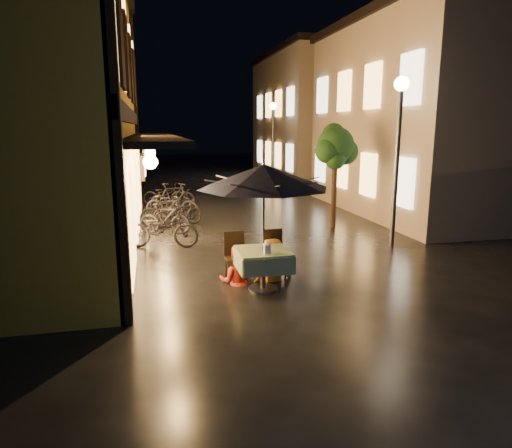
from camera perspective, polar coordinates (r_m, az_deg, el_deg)
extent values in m
plane|color=black|center=(9.39, 6.41, -6.84)|extent=(90.00, 90.00, 0.00)
cube|color=gold|center=(12.69, -26.19, 12.96)|extent=(4.50, 11.00, 7.00)
cube|color=black|center=(12.39, -15.54, 12.86)|extent=(0.12, 11.00, 0.35)
cube|color=black|center=(12.38, -12.72, 10.45)|extent=(1.20, 10.50, 0.12)
cube|color=#FDB65D|center=(9.03, -16.78, 21.60)|extent=(0.10, 0.90, 1.50)
cube|color=#FDB65D|center=(11.49, -15.98, 19.45)|extent=(0.10, 0.90, 1.50)
cube|color=#FDB65D|center=(13.97, -15.46, 18.06)|extent=(0.10, 0.90, 1.50)
cube|color=#FDB65D|center=(16.46, -15.11, 17.10)|extent=(0.10, 0.90, 1.50)
cube|color=#FDB65D|center=(9.03, -15.57, 1.22)|extent=(0.10, 2.20, 2.40)
cube|color=#FDB65D|center=(12.49, -14.92, 4.13)|extent=(0.10, 2.20, 2.40)
cube|color=#FDB65D|center=(15.96, -14.55, 5.78)|extent=(0.10, 2.20, 2.40)
cube|color=gray|center=(18.20, 22.77, 11.80)|extent=(7.00, 9.00, 6.50)
cube|color=black|center=(18.56, 23.68, 22.31)|extent=(7.30, 9.30, 0.30)
cube|color=#FDB65D|center=(13.58, 17.97, 4.98)|extent=(0.10, 1.00, 1.40)
cube|color=#FDB65D|center=(13.56, 18.77, 16.79)|extent=(0.10, 1.00, 1.40)
cube|color=#FDB65D|center=(15.50, 13.82, 6.01)|extent=(0.10, 1.00, 1.40)
cube|color=#FDB65D|center=(15.48, 14.36, 16.37)|extent=(0.10, 1.00, 1.40)
cube|color=#FDB65D|center=(17.48, 10.59, 6.79)|extent=(0.10, 1.00, 1.40)
cube|color=#FDB65D|center=(17.46, 10.96, 15.97)|extent=(0.10, 1.00, 1.40)
cube|color=#FDB65D|center=(19.51, 8.02, 7.39)|extent=(0.10, 1.00, 1.40)
cube|color=#FDB65D|center=(19.50, 8.26, 15.62)|extent=(0.10, 1.00, 1.40)
cube|color=gray|center=(28.39, 8.99, 12.80)|extent=(7.00, 10.00, 7.00)
cube|color=black|center=(28.68, 9.24, 20.11)|extent=(7.30, 10.30, 0.30)
cube|color=#FDB65D|center=(23.67, 4.20, 8.26)|extent=(0.10, 1.00, 1.40)
cube|color=#FDB65D|center=(23.65, 4.31, 15.05)|extent=(0.10, 1.00, 1.40)
cube|color=#FDB65D|center=(25.77, 2.75, 8.58)|extent=(0.10, 1.00, 1.40)
cube|color=#FDB65D|center=(25.76, 2.81, 14.81)|extent=(0.10, 1.00, 1.40)
cube|color=#FDB65D|center=(27.89, 1.52, 8.85)|extent=(0.10, 1.00, 1.40)
cube|color=#FDB65D|center=(27.88, 1.55, 14.60)|extent=(0.10, 1.00, 1.40)
cube|color=#FDB65D|center=(30.03, 0.46, 9.07)|extent=(0.10, 1.00, 1.40)
cube|color=#FDB65D|center=(30.02, 0.47, 14.42)|extent=(0.10, 1.00, 1.40)
cylinder|color=black|center=(14.09, 9.72, 3.98)|extent=(0.16, 0.16, 2.20)
sphere|color=black|center=(13.97, 9.93, 9.67)|extent=(1.10, 1.10, 1.10)
sphere|color=black|center=(14.21, 11.06, 8.86)|extent=(0.80, 0.80, 0.80)
sphere|color=black|center=(13.72, 8.98, 9.04)|extent=(0.76, 0.76, 0.76)
sphere|color=black|center=(14.26, 9.69, 10.93)|extent=(0.70, 0.70, 0.70)
sphere|color=black|center=(13.72, 9.88, 7.96)|extent=(0.60, 0.60, 0.60)
cylinder|color=#59595E|center=(12.02, 17.13, 6.59)|extent=(0.12, 0.12, 4.00)
sphere|color=#FFEABB|center=(12.02, 17.75, 16.36)|extent=(0.36, 0.36, 0.36)
cylinder|color=#59595E|center=(23.19, 2.09, 9.45)|extent=(0.12, 0.12, 4.00)
sphere|color=#FFEABB|center=(23.19, 2.13, 14.51)|extent=(0.36, 0.36, 0.36)
cylinder|color=#59595E|center=(8.64, 0.90, -5.94)|extent=(0.10, 0.10, 0.72)
cylinder|color=#59595E|center=(8.75, 0.89, -8.06)|extent=(0.56, 0.56, 0.04)
cube|color=#326331|center=(8.53, 0.90, -3.45)|extent=(0.95, 0.95, 0.06)
cube|color=#326331|center=(8.69, 3.95, -4.30)|extent=(0.04, 0.95, 0.33)
cube|color=#326331|center=(8.47, -2.23, -4.71)|extent=(0.04, 0.95, 0.33)
cube|color=#326331|center=(9.01, 0.18, -3.68)|extent=(0.95, 0.04, 0.33)
cube|color=#326331|center=(8.13, 1.70, -5.43)|extent=(0.95, 0.04, 0.33)
cylinder|color=#59595E|center=(8.43, 0.91, -0.82)|extent=(0.05, 0.05, 2.30)
cone|color=black|center=(8.26, 0.94, 5.95)|extent=(2.44, 2.44, 0.44)
cylinder|color=#59595E|center=(8.24, 0.94, 7.68)|extent=(0.06, 0.06, 0.12)
cube|color=black|center=(9.14, -2.52, -4.35)|extent=(0.42, 0.42, 0.05)
cube|color=black|center=(9.25, -2.75, -2.54)|extent=(0.42, 0.04, 0.55)
cylinder|color=black|center=(9.01, -3.43, -6.17)|extent=(0.04, 0.04, 0.43)
cylinder|color=black|center=(9.07, -1.18, -6.02)|extent=(0.04, 0.04, 0.43)
cylinder|color=black|center=(9.35, -3.80, -5.49)|extent=(0.04, 0.04, 0.43)
cylinder|color=black|center=(9.41, -1.63, -5.36)|extent=(0.04, 0.04, 0.43)
cube|color=black|center=(9.31, 2.34, -4.04)|extent=(0.42, 0.42, 0.05)
cube|color=black|center=(9.42, 2.05, -2.27)|extent=(0.42, 0.04, 0.55)
cylinder|color=black|center=(9.17, 1.53, -5.83)|extent=(0.04, 0.04, 0.43)
cylinder|color=black|center=(9.26, 3.70, -5.67)|extent=(0.04, 0.04, 0.43)
cylinder|color=black|center=(9.50, 0.99, -5.18)|extent=(0.04, 0.04, 0.43)
cylinder|color=black|center=(9.59, 3.08, -5.03)|extent=(0.04, 0.04, 0.43)
cube|color=white|center=(8.22, 1.40, -3.17)|extent=(0.11, 0.11, 0.18)
cube|color=#FFD88C|center=(8.22, 1.40, -3.24)|extent=(0.07, 0.07, 0.12)
cone|color=white|center=(8.19, 1.40, -2.33)|extent=(0.16, 0.16, 0.07)
imported|color=#F74432|center=(8.93, -2.45, -2.86)|extent=(0.83, 0.72, 1.46)
imported|color=#FFA129|center=(9.12, 2.08, -2.03)|extent=(1.13, 0.76, 1.62)
imported|color=black|center=(11.85, -11.72, -0.58)|extent=(1.98, 1.09, 0.99)
imported|color=black|center=(13.38, -11.33, 0.65)|extent=(1.54, 0.81, 0.89)
imported|color=black|center=(14.33, -9.70, 1.37)|extent=(1.70, 1.10, 0.84)
imported|color=black|center=(14.42, -11.22, 1.61)|extent=(1.65, 0.69, 0.96)
imported|color=black|center=(15.60, -10.44, 2.45)|extent=(1.97, 1.36, 0.98)
imported|color=black|center=(16.75, -10.35, 3.27)|extent=(1.85, 1.18, 1.08)
imported|color=black|center=(18.38, -11.39, 3.66)|extent=(1.74, 0.86, 0.87)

